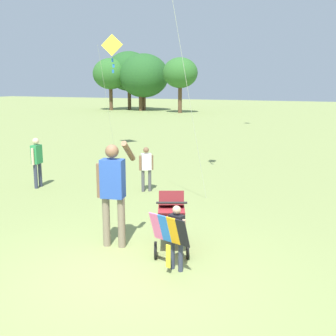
% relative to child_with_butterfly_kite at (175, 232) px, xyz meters
% --- Properties ---
extents(ground_plane, '(120.00, 120.00, 0.00)m').
position_rel_child_with_butterfly_kite_xyz_m(ground_plane, '(-0.60, -0.37, -0.61)').
color(ground_plane, '#849351').
extents(treeline_distant, '(40.50, 8.04, 6.40)m').
position_rel_child_with_butterfly_kite_xyz_m(treeline_distant, '(-2.99, 31.46, 3.17)').
color(treeline_distant, brown).
rests_on(treeline_distant, ground).
extents(child_with_butterfly_kite, '(0.67, 0.43, 1.02)m').
position_rel_child_with_butterfly_kite_xyz_m(child_with_butterfly_kite, '(0.00, 0.00, 0.00)').
color(child_with_butterfly_kite, '#33384C').
rests_on(child_with_butterfly_kite, ground).
extents(person_adult_flyer, '(0.59, 0.62, 1.87)m').
position_rel_child_with_butterfly_kite_xyz_m(person_adult_flyer, '(-1.34, 0.47, 0.47)').
color(person_adult_flyer, '#7F705B').
rests_on(person_adult_flyer, ground).
extents(stroller, '(0.80, 1.11, 1.03)m').
position_rel_child_with_butterfly_kite_xyz_m(stroller, '(-0.39, 0.76, -0.01)').
color(stroller, black).
rests_on(stroller, ground).
extents(kite_orange_delta, '(1.24, 2.39, 4.72)m').
position_rel_child_with_butterfly_kite_xyz_m(kite_orange_delta, '(-6.83, 9.63, 3.51)').
color(kite_orange_delta, yellow).
rests_on(kite_orange_delta, ground).
extents(person_red_shirt, '(0.31, 0.28, 1.17)m').
position_rel_child_with_butterfly_kite_xyz_m(person_red_shirt, '(-2.50, 4.01, 0.08)').
color(person_red_shirt, '#4C4C51').
rests_on(person_red_shirt, ground).
extents(person_sitting_far, '(0.22, 0.43, 1.35)m').
position_rel_child_with_butterfly_kite_xyz_m(person_sitting_far, '(-5.36, 3.21, 0.18)').
color(person_sitting_far, '#33384C').
rests_on(person_sitting_far, ground).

